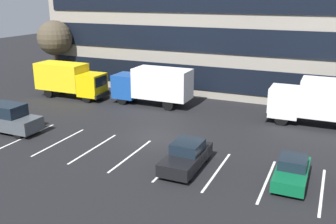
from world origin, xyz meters
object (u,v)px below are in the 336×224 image
object	(u,v)px
sedan_forest	(292,171)
suv_charcoal	(9,119)
box_truck_white	(324,100)
sedan_black	(186,156)
box_truck_blue	(153,84)
bare_tree	(55,38)
box_truck_yellow_all	(70,79)

from	to	relation	value
sedan_forest	suv_charcoal	bearing A→B (deg)	-179.63
box_truck_white	sedan_black	bearing A→B (deg)	-121.26
box_truck_blue	bare_tree	xyz separation A→B (m)	(-13.25, 3.11, 3.21)
box_truck_blue	box_truck_yellow_all	distance (m)	8.60
box_truck_blue	box_truck_yellow_all	bearing A→B (deg)	-174.46
box_truck_white	bare_tree	world-z (taller)	bare_tree
box_truck_white	bare_tree	distance (m)	27.89
box_truck_yellow_all	sedan_black	bearing A→B (deg)	-32.46
sedan_forest	bare_tree	world-z (taller)	bare_tree
box_truck_yellow_all	sedan_black	distance (m)	19.14
box_truck_blue	sedan_forest	bearing A→B (deg)	-38.18
sedan_black	bare_tree	size ratio (longest dim) A/B	0.62
box_truck_yellow_all	box_truck_white	size ratio (longest dim) A/B	0.92
bare_tree	box_truck_blue	bearing A→B (deg)	-13.20
box_truck_blue	sedan_black	distance (m)	13.47
box_truck_yellow_all	box_truck_white	bearing A→B (deg)	2.06
box_truck_yellow_all	suv_charcoal	xyz separation A→B (m)	(2.12, -9.80, -0.85)
suv_charcoal	box_truck_yellow_all	bearing A→B (deg)	102.20
suv_charcoal	bare_tree	world-z (taller)	bare_tree
box_truck_yellow_all	bare_tree	xyz separation A→B (m)	(-4.69, 3.94, 3.27)
box_truck_blue	bare_tree	bearing A→B (deg)	166.80
sedan_forest	bare_tree	size ratio (longest dim) A/B	0.55
sedan_forest	bare_tree	xyz separation A→B (m)	(-26.61, 13.61, 4.47)
sedan_forest	bare_tree	bearing A→B (deg)	152.91
box_truck_white	sedan_black	distance (m)	13.02
suv_charcoal	sedan_black	distance (m)	14.02
sedan_black	bare_tree	bearing A→B (deg)	145.71
box_truck_yellow_all	bare_tree	size ratio (longest dim) A/B	1.01
box_truck_blue	box_truck_white	world-z (taller)	box_truck_white
sedan_forest	box_truck_white	bearing A→B (deg)	84.97
box_truck_white	suv_charcoal	xyz separation A→B (m)	(-20.73, -10.63, -1.01)
box_truck_yellow_all	suv_charcoal	size ratio (longest dim) A/B	1.54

